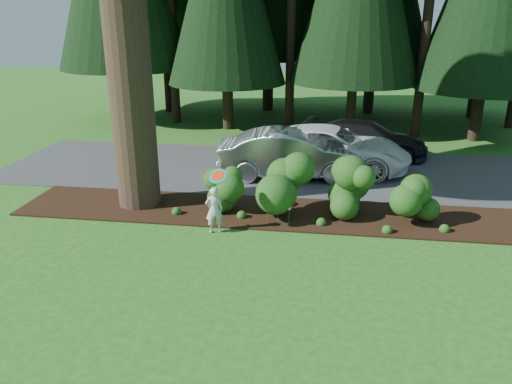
{
  "coord_description": "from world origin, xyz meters",
  "views": [
    {
      "loc": [
        0.9,
        -10.06,
        5.51
      ],
      "look_at": [
        -0.77,
        1.44,
        1.3
      ],
      "focal_mm": 35.0,
      "sensor_mm": 36.0,
      "label": 1
    }
  ],
  "objects_px": {
    "car_silver_wagon": "(291,154)",
    "frisbee": "(218,176)",
    "car_white_suv": "(331,148)",
    "child": "(214,210)",
    "car_dark_suv": "(365,139)"
  },
  "relations": [
    {
      "from": "car_silver_wagon",
      "to": "frisbee",
      "type": "relative_size",
      "value": 10.01
    },
    {
      "from": "frisbee",
      "to": "car_white_suv",
      "type": "bearing_deg",
      "value": 64.88
    },
    {
      "from": "car_silver_wagon",
      "to": "frisbee",
      "type": "xyz_separation_m",
      "value": [
        -1.47,
        -5.01,
        0.75
      ]
    },
    {
      "from": "car_silver_wagon",
      "to": "child",
      "type": "xyz_separation_m",
      "value": [
        -1.61,
        -4.91,
        -0.22
      ]
    },
    {
      "from": "car_silver_wagon",
      "to": "car_dark_suv",
      "type": "height_order",
      "value": "car_silver_wagon"
    },
    {
      "from": "car_white_suv",
      "to": "frisbee",
      "type": "distance_m",
      "value": 6.81
    },
    {
      "from": "car_dark_suv",
      "to": "child",
      "type": "distance_m",
      "value": 9.16
    },
    {
      "from": "car_white_suv",
      "to": "car_dark_suv",
      "type": "relative_size",
      "value": 1.17
    },
    {
      "from": "child",
      "to": "car_silver_wagon",
      "type": "bearing_deg",
      "value": -128.44
    },
    {
      "from": "frisbee",
      "to": "car_silver_wagon",
      "type": "bearing_deg",
      "value": 73.66
    },
    {
      "from": "car_dark_suv",
      "to": "child",
      "type": "relative_size",
      "value": 3.83
    },
    {
      "from": "car_silver_wagon",
      "to": "frisbee",
      "type": "distance_m",
      "value": 5.28
    },
    {
      "from": "car_white_suv",
      "to": "car_dark_suv",
      "type": "height_order",
      "value": "car_white_suv"
    },
    {
      "from": "car_dark_suv",
      "to": "frisbee",
      "type": "bearing_deg",
      "value": 159.39
    },
    {
      "from": "car_dark_suv",
      "to": "car_silver_wagon",
      "type": "bearing_deg",
      "value": 145.57
    }
  ]
}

